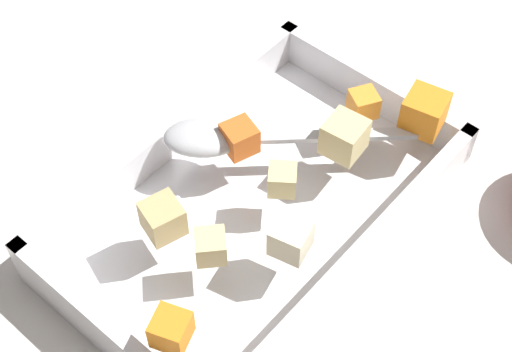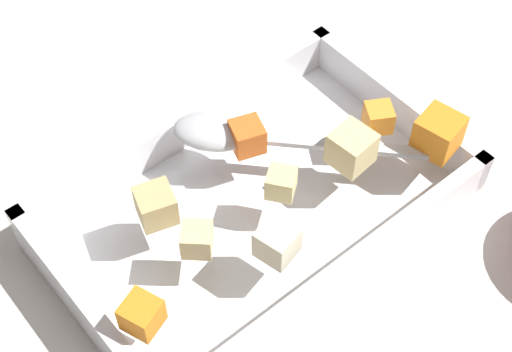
{
  "view_description": "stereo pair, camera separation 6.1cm",
  "coord_description": "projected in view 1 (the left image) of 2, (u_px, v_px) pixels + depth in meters",
  "views": [
    {
      "loc": [
        0.29,
        0.23,
        0.54
      ],
      "look_at": [
        0.01,
        -0.02,
        0.06
      ],
      "focal_mm": 54.25,
      "sensor_mm": 36.0,
      "label": 1
    },
    {
      "loc": [
        0.25,
        0.27,
        0.54
      ],
      "look_at": [
        0.01,
        -0.02,
        0.06
      ],
      "focal_mm": 54.25,
      "sensor_mm": 36.0,
      "label": 2
    }
  ],
  "objects": [
    {
      "name": "ground_plane",
      "position": [
        280.0,
        225.0,
        0.65
      ],
      "size": [
        4.0,
        4.0,
        0.0
      ],
      "primitive_type": "plane",
      "color": "beige"
    },
    {
      "name": "baking_dish",
      "position": [
        256.0,
        210.0,
        0.64
      ],
      "size": [
        0.34,
        0.21,
        0.05
      ],
      "color": "silver",
      "rests_on": "ground_plane"
    },
    {
      "name": "carrot_chunk_center",
      "position": [
        424.0,
        112.0,
        0.64
      ],
      "size": [
        0.04,
        0.04,
        0.03
      ],
      "primitive_type": "cube",
      "rotation": [
        0.0,
        0.0,
        3.35
      ],
      "color": "orange",
      "rests_on": "baking_dish"
    },
    {
      "name": "carrot_chunk_corner_nw",
      "position": [
        171.0,
        330.0,
        0.52
      ],
      "size": [
        0.03,
        0.03,
        0.02
      ],
      "primitive_type": "cube",
      "rotation": [
        0.0,
        0.0,
        3.5
      ],
      "color": "orange",
      "rests_on": "baking_dish"
    },
    {
      "name": "carrot_chunk_mid_left",
      "position": [
        240.0,
        138.0,
        0.63
      ],
      "size": [
        0.03,
        0.03,
        0.03
      ],
      "primitive_type": "cube",
      "rotation": [
        0.0,
        0.0,
        4.39
      ],
      "color": "orange",
      "rests_on": "baking_dish"
    },
    {
      "name": "carrot_chunk_mid_right",
      "position": [
        363.0,
        103.0,
        0.65
      ],
      "size": [
        0.03,
        0.03,
        0.02
      ],
      "primitive_type": "cube",
      "rotation": [
        0.0,
        0.0,
        2.61
      ],
      "color": "orange",
      "rests_on": "baking_dish"
    },
    {
      "name": "potato_chunk_far_right",
      "position": [
        284.0,
        184.0,
        0.6
      ],
      "size": [
        0.03,
        0.03,
        0.02
      ],
      "primitive_type": "cube",
      "rotation": [
        0.0,
        0.0,
        5.35
      ],
      "color": "#E0CC89",
      "rests_on": "baking_dish"
    },
    {
      "name": "potato_chunk_far_left",
      "position": [
        291.0,
        238.0,
        0.57
      ],
      "size": [
        0.03,
        0.03,
        0.03
      ],
      "primitive_type": "cube",
      "rotation": [
        0.0,
        0.0,
        3.38
      ],
      "color": "beige",
      "rests_on": "baking_dish"
    },
    {
      "name": "potato_chunk_corner_ne",
      "position": [
        214.0,
        249.0,
        0.56
      ],
      "size": [
        0.03,
        0.03,
        0.02
      ],
      "primitive_type": "cube",
      "rotation": [
        0.0,
        0.0,
        5.54
      ],
      "color": "#E0CC89",
      "rests_on": "baking_dish"
    },
    {
      "name": "potato_chunk_heap_side",
      "position": [
        344.0,
        137.0,
        0.63
      ],
      "size": [
        0.03,
        0.03,
        0.03
      ],
      "primitive_type": "cube",
      "rotation": [
        0.0,
        0.0,
        1.67
      ],
      "color": "#E0CC89",
      "rests_on": "baking_dish"
    },
    {
      "name": "potato_chunk_corner_se",
      "position": [
        163.0,
        218.0,
        0.58
      ],
      "size": [
        0.03,
        0.03,
        0.03
      ],
      "primitive_type": "cube",
      "rotation": [
        0.0,
        0.0,
        2.85
      ],
      "color": "tan",
      "rests_on": "baking_dish"
    },
    {
      "name": "serving_spoon",
      "position": [
        221.0,
        137.0,
        0.63
      ],
      "size": [
        0.17,
        0.18,
        0.02
      ],
      "rotation": [
        0.0,
        0.0,
        2.33
      ],
      "color": "silver",
      "rests_on": "baking_dish"
    }
  ]
}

